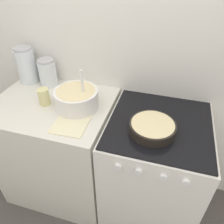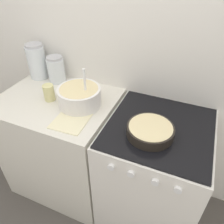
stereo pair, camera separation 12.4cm
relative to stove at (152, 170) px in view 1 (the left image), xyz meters
name	(u,v)px [view 1 (the left image)]	position (x,y,z in m)	size (l,w,h in m)	color
wall_back	(123,50)	(-0.34, 0.35, 0.75)	(4.66, 0.05, 2.40)	white
countertop_cabinet	(60,149)	(-0.75, 0.00, 0.00)	(0.83, 0.65, 0.91)	silver
stove	(152,170)	(0.00, 0.00, 0.00)	(0.64, 0.67, 0.91)	white
mixing_bowl	(77,98)	(-0.55, 0.01, 0.53)	(0.29, 0.29, 0.28)	white
baking_pan	(152,127)	(-0.04, -0.09, 0.49)	(0.27, 0.27, 0.06)	black
storage_jar_left	(27,67)	(-1.06, 0.23, 0.57)	(0.14, 0.14, 0.28)	silver
storage_jar_middle	(48,74)	(-0.89, 0.23, 0.54)	(0.13, 0.13, 0.20)	silver
tin_can	(44,97)	(-0.78, -0.02, 0.51)	(0.07, 0.07, 0.11)	beige
recipe_page	(73,120)	(-0.52, -0.13, 0.46)	(0.22, 0.30, 0.01)	beige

